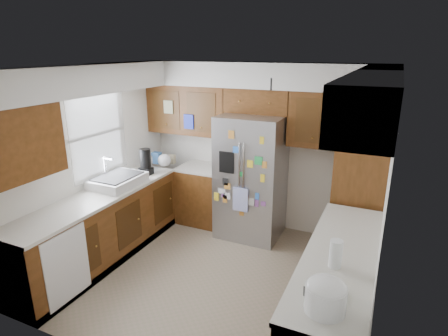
{
  "coord_description": "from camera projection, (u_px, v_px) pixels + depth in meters",
  "views": [
    {
      "loc": [
        1.77,
        -3.61,
        2.68
      ],
      "look_at": [
        -0.04,
        0.35,
        1.28
      ],
      "focal_mm": 30.0,
      "sensor_mm": 36.0,
      "label": 1
    }
  ],
  "objects": [
    {
      "name": "left_counter_clutter",
      "position": [
        154.0,
        161.0,
        5.66
      ],
      "size": [
        0.38,
        0.88,
        0.38
      ],
      "color": "black",
      "rests_on": "left_counter_run"
    },
    {
      "name": "fridge",
      "position": [
        251.0,
        177.0,
        5.42
      ],
      "size": [
        0.9,
        0.79,
        1.8
      ],
      "color": "#98989D",
      "rests_on": "ground"
    },
    {
      "name": "rice_cooker",
      "position": [
        326.0,
        294.0,
        2.59
      ],
      "size": [
        0.3,
        0.29,
        0.26
      ],
      "color": "white",
      "rests_on": "right_counter_run"
    },
    {
      "name": "right_counter_run",
      "position": [
        336.0,
        300.0,
        3.52
      ],
      "size": [
        0.63,
        2.25,
        0.92
      ],
      "color": "#43270D",
      "rests_on": "ground"
    },
    {
      "name": "paper_towel",
      "position": [
        336.0,
        254.0,
        3.13
      ],
      "size": [
        0.11,
        0.11,
        0.24
      ],
      "primitive_type": "cylinder",
      "color": "white",
      "rests_on": "right_counter_run"
    },
    {
      "name": "fridge_top_items",
      "position": [
        256.0,
        80.0,
        5.15
      ],
      "size": [
        0.84,
        0.29,
        0.26
      ],
      "color": "#1B31C4",
      "rests_on": "bridge_cabinet"
    },
    {
      "name": "sink_assembly",
      "position": [
        118.0,
        180.0,
        5.03
      ],
      "size": [
        0.52,
        0.7,
        0.37
      ],
      "color": "white",
      "rests_on": "left_counter_run"
    },
    {
      "name": "floor",
      "position": [
        215.0,
        274.0,
        4.65
      ],
      "size": [
        3.6,
        3.6,
        0.0
      ],
      "primitive_type": "plane",
      "color": "gray",
      "rests_on": "ground"
    },
    {
      "name": "bridge_cabinet",
      "position": [
        258.0,
        101.0,
        5.29
      ],
      "size": [
        0.96,
        0.34,
        0.35
      ],
      "primitive_type": "cube",
      "color": "#43270D",
      "rests_on": "fridge"
    },
    {
      "name": "room_shell",
      "position": [
        220.0,
        124.0,
        4.45
      ],
      "size": [
        3.64,
        3.24,
        2.52
      ],
      "color": "white",
      "rests_on": "ground"
    },
    {
      "name": "left_counter_run",
      "position": [
        126.0,
        222.0,
        5.08
      ],
      "size": [
        1.36,
        3.2,
        0.92
      ],
      "color": "#43270D",
      "rests_on": "ground"
    },
    {
      "name": "pantry",
      "position": [
        361.0,
        182.0,
        4.72
      ],
      "size": [
        0.6,
        0.9,
        2.15
      ],
      "primitive_type": "cube",
      "color": "#43270D",
      "rests_on": "ground"
    }
  ]
}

